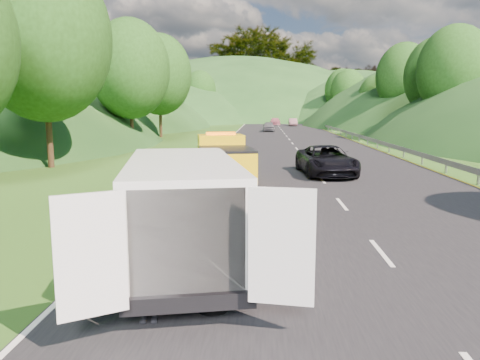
# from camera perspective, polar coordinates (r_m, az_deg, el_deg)

# --- Properties ---
(ground) EXTENTS (320.00, 320.00, 0.00)m
(ground) POSITION_cam_1_polar(r_m,az_deg,el_deg) (14.10, 2.84, -6.25)
(ground) COLOR #38661E
(ground) RESTS_ON ground
(road_surface) EXTENTS (14.00, 200.00, 0.02)m
(road_surface) POSITION_cam_1_polar(r_m,az_deg,el_deg) (53.82, 6.02, 4.94)
(road_surface) COLOR black
(road_surface) RESTS_ON ground
(guardrail) EXTENTS (0.06, 140.00, 1.52)m
(guardrail) POSITION_cam_1_polar(r_m,az_deg,el_deg) (67.01, 11.69, 5.57)
(guardrail) COLOR gray
(guardrail) RESTS_ON ground
(tree_line_left) EXTENTS (14.00, 140.00, 14.00)m
(tree_line_left) POSITION_cam_1_polar(r_m,az_deg,el_deg) (76.10, -11.73, 5.94)
(tree_line_left) COLOR #265B1A
(tree_line_left) RESTS_ON ground
(tree_line_right) EXTENTS (14.00, 140.00, 14.00)m
(tree_line_right) POSITION_cam_1_polar(r_m,az_deg,el_deg) (77.22, 20.22, 5.62)
(tree_line_right) COLOR #265B1A
(tree_line_right) RESTS_ON ground
(hills_backdrop) EXTENTS (201.00, 288.60, 44.00)m
(hills_backdrop) POSITION_cam_1_polar(r_m,az_deg,el_deg) (148.50, 5.33, 7.44)
(hills_backdrop) COLOR #2D5B23
(hills_backdrop) RESTS_ON ground
(tow_truck) EXTENTS (3.20, 6.12, 2.50)m
(tow_truck) POSITION_cam_1_polar(r_m,az_deg,el_deg) (21.43, -2.05, 2.31)
(tow_truck) COLOR black
(tow_truck) RESTS_ON ground
(white_van) EXTENTS (4.41, 7.59, 2.54)m
(white_van) POSITION_cam_1_polar(r_m,az_deg,el_deg) (10.69, -7.06, -3.32)
(white_van) COLOR black
(white_van) RESTS_ON ground
(woman) EXTENTS (0.53, 0.69, 1.80)m
(woman) POSITION_cam_1_polar(r_m,az_deg,el_deg) (14.67, -10.83, -5.81)
(woman) COLOR white
(woman) RESTS_ON ground
(child) EXTENTS (0.61, 0.60, 0.99)m
(child) POSITION_cam_1_polar(r_m,az_deg,el_deg) (14.35, -7.95, -6.05)
(child) COLOR tan
(child) RESTS_ON ground
(worker) EXTENTS (1.11, 0.70, 1.64)m
(worker) POSITION_cam_1_polar(r_m,az_deg,el_deg) (8.57, -11.05, -16.71)
(worker) COLOR black
(worker) RESTS_ON ground
(suitcase) EXTENTS (0.41, 0.24, 0.64)m
(suitcase) POSITION_cam_1_polar(r_m,az_deg,el_deg) (15.46, -14.54, -3.96)
(suitcase) COLOR #5F5D47
(suitcase) RESTS_ON ground
(spare_tire) EXTENTS (0.58, 0.58, 0.20)m
(spare_tire) POSITION_cam_1_polar(r_m,az_deg,el_deg) (8.89, -3.33, -15.59)
(spare_tire) COLOR black
(spare_tire) RESTS_ON ground
(passing_suv) EXTENTS (3.12, 5.90, 1.58)m
(passing_suv) POSITION_cam_1_polar(r_m,az_deg,el_deg) (25.97, 10.42, 0.60)
(passing_suv) COLOR black
(passing_suv) RESTS_ON ground
(dist_car_a) EXTENTS (1.76, 4.38, 1.49)m
(dist_car_a) POSITION_cam_1_polar(r_m,az_deg,el_deg) (71.22, 3.52, 5.92)
(dist_car_a) COLOR #48494D
(dist_car_a) RESTS_ON ground
(dist_car_b) EXTENTS (1.53, 4.40, 1.45)m
(dist_car_b) POSITION_cam_1_polar(r_m,az_deg,el_deg) (92.56, 6.46, 6.57)
(dist_car_b) COLOR #774F55
(dist_car_b) RESTS_ON ground
(dist_car_c) EXTENTS (1.99, 4.90, 1.42)m
(dist_car_c) POSITION_cam_1_polar(r_m,az_deg,el_deg) (96.65, 4.32, 6.69)
(dist_car_c) COLOR #A4525F
(dist_car_c) RESTS_ON ground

